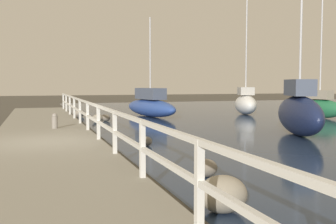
{
  "coord_description": "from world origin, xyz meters",
  "views": [
    {
      "loc": [
        -0.3,
        -12.48,
        2.05
      ],
      "look_at": [
        3.09,
        -2.48,
        1.3
      ],
      "focal_mm": 42.0,
      "sensor_mm": 36.0,
      "label": 1
    }
  ],
  "objects": [
    {
      "name": "railing",
      "position": [
        1.59,
        -0.0,
        1.03
      ],
      "size": [
        0.1,
        32.5,
        1.1
      ],
      "color": "white",
      "rests_on": "dock_walkway"
    },
    {
      "name": "boulder_near_dock",
      "position": [
        2.51,
        -6.93,
        0.3
      ],
      "size": [
        0.8,
        0.72,
        0.6
      ],
      "color": "gray",
      "rests_on": "ground"
    },
    {
      "name": "dock_walkway",
      "position": [
        0.0,
        0.0,
        0.15
      ],
      "size": [
        3.39,
        36.0,
        0.29
      ],
      "color": "gray",
      "rests_on": "ground"
    },
    {
      "name": "boulder_mid_strip",
      "position": [
        3.24,
        -4.64,
        0.2
      ],
      "size": [
        0.54,
        0.48,
        0.4
      ],
      "color": "slate",
      "rests_on": "ground"
    },
    {
      "name": "boulder_downstream",
      "position": [
        3.13,
        -0.09,
        0.16
      ],
      "size": [
        0.43,
        0.39,
        0.33
      ],
      "color": "#666056",
      "rests_on": "ground"
    },
    {
      "name": "boulder_water_edge",
      "position": [
        2.3,
        12.31,
        0.22
      ],
      "size": [
        0.59,
        0.53,
        0.44
      ],
      "color": "gray",
      "rests_on": "ground"
    },
    {
      "name": "sailboat_green",
      "position": [
        15.87,
        6.85,
        0.73
      ],
      "size": [
        1.7,
        3.37,
        7.36
      ],
      "rotation": [
        0.0,
        0.0,
        0.24
      ],
      "color": "#236B42",
      "rests_on": "water_surface"
    },
    {
      "name": "boulder_far_strip",
      "position": [
        2.88,
        8.79,
        0.21
      ],
      "size": [
        0.56,
        0.5,
        0.42
      ],
      "color": "gray",
      "rests_on": "ground"
    },
    {
      "name": "mooring_bollard",
      "position": [
        0.42,
        3.65,
        0.6
      ],
      "size": [
        0.23,
        0.23,
        0.61
      ],
      "color": "gray",
      "rests_on": "dock_walkway"
    },
    {
      "name": "ground_plane",
      "position": [
        0.0,
        0.0,
        0.0
      ],
      "size": [
        120.0,
        120.0,
        0.0
      ],
      "primitive_type": "plane",
      "color": "#4C473D"
    },
    {
      "name": "sailboat_navy",
      "position": [
        9.68,
        0.63,
        0.92
      ],
      "size": [
        2.7,
        4.79,
        7.22
      ],
      "rotation": [
        0.0,
        0.0,
        -0.35
      ],
      "color": "#192347",
      "rests_on": "water_surface"
    },
    {
      "name": "sailboat_white",
      "position": [
        13.12,
        10.82,
        0.78
      ],
      "size": [
        2.16,
        3.37,
        7.61
      ],
      "rotation": [
        0.0,
        0.0,
        -0.29
      ],
      "color": "white",
      "rests_on": "water_surface"
    },
    {
      "name": "boulder_upstream",
      "position": [
        3.33,
        8.88,
        0.2
      ],
      "size": [
        0.53,
        0.48,
        0.4
      ],
      "color": "slate",
      "rests_on": "ground"
    },
    {
      "name": "sailboat_blue",
      "position": [
        6.55,
        11.16,
        0.71
      ],
      "size": [
        2.43,
        6.13,
        6.16
      ],
      "rotation": [
        0.0,
        0.0,
        0.18
      ],
      "color": "#2D4C9E",
      "rests_on": "water_surface"
    }
  ]
}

